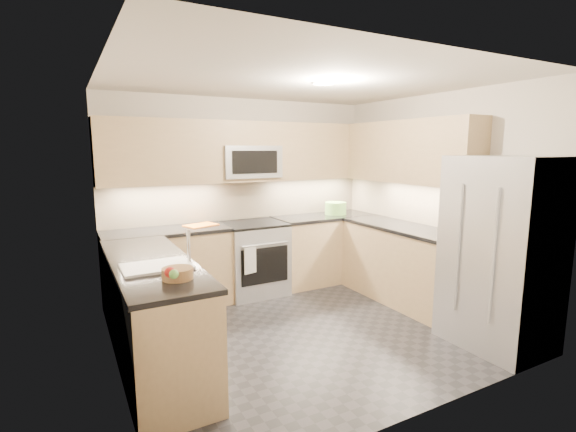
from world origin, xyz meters
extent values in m
cube|color=black|center=(0.00, 0.00, 0.00)|extent=(3.60, 3.20, 0.00)
cube|color=beige|center=(0.00, 0.00, 2.50)|extent=(3.60, 3.20, 0.02)
cube|color=#BCB3A4|center=(0.00, 1.60, 1.25)|extent=(3.60, 0.02, 2.50)
cube|color=#BCB3A4|center=(0.00, -1.60, 1.25)|extent=(3.60, 0.02, 2.50)
cube|color=#BCB3A4|center=(-1.80, 0.00, 1.25)|extent=(0.02, 3.20, 2.50)
cube|color=#BCB3A4|center=(1.80, 0.00, 1.25)|extent=(0.02, 3.20, 2.50)
cube|color=tan|center=(-1.09, 1.30, 0.45)|extent=(1.42, 0.60, 0.90)
cube|color=tan|center=(1.09, 1.30, 0.45)|extent=(1.42, 0.60, 0.90)
cube|color=tan|center=(1.50, 0.15, 0.45)|extent=(0.60, 1.70, 0.90)
cube|color=tan|center=(-1.50, 0.00, 0.45)|extent=(0.60, 2.00, 0.90)
cube|color=black|center=(-1.09, 1.30, 0.92)|extent=(1.42, 0.63, 0.04)
cube|color=black|center=(1.09, 1.30, 0.92)|extent=(1.42, 0.63, 0.04)
cube|color=black|center=(1.50, 0.15, 0.92)|extent=(0.63, 1.70, 0.04)
cube|color=black|center=(-1.50, 0.00, 0.92)|extent=(0.63, 2.00, 0.04)
cube|color=tan|center=(0.00, 1.43, 1.83)|extent=(3.60, 0.35, 0.75)
cube|color=tan|center=(1.62, 0.28, 1.83)|extent=(0.35, 1.95, 0.75)
cube|color=tan|center=(0.00, 1.60, 1.20)|extent=(3.60, 0.01, 0.51)
cube|color=tan|center=(1.80, 0.45, 1.20)|extent=(0.01, 2.30, 0.51)
cube|color=#A8AAB0|center=(0.00, 1.28, 0.46)|extent=(0.76, 0.65, 0.91)
cube|color=black|center=(0.00, 1.28, 0.92)|extent=(0.76, 0.65, 0.03)
cube|color=black|center=(0.00, 0.95, 0.45)|extent=(0.62, 0.02, 0.45)
cylinder|color=#B2B5BA|center=(0.00, 0.93, 0.72)|extent=(0.60, 0.02, 0.02)
cube|color=#9A9DA2|center=(0.00, 1.40, 1.70)|extent=(0.76, 0.40, 0.40)
cube|color=black|center=(0.00, 1.20, 1.70)|extent=(0.60, 0.01, 0.28)
cube|color=#ABACB3|center=(1.45, -1.15, 0.90)|extent=(0.70, 0.90, 1.80)
cylinder|color=#B2B5BA|center=(1.08, -1.33, 0.95)|extent=(0.02, 0.02, 1.20)
cylinder|color=#B2B5BA|center=(1.08, -0.97, 0.95)|extent=(0.02, 0.02, 1.20)
cube|color=white|center=(-1.50, -0.25, 0.88)|extent=(0.52, 0.38, 0.16)
cylinder|color=silver|center=(-1.24, -0.25, 1.08)|extent=(0.03, 0.03, 0.28)
cylinder|color=#66A546|center=(1.29, 1.31, 1.03)|extent=(0.37, 0.37, 0.17)
cube|color=orange|center=(-0.66, 1.35, 0.95)|extent=(0.43, 0.36, 0.01)
cylinder|color=#A2794C|center=(-1.42, -0.61, 0.98)|extent=(0.23, 0.23, 0.08)
sphere|color=#AC1A13|center=(-1.52, -0.81, 1.05)|extent=(0.07, 0.07, 0.07)
sphere|color=#5CA345|center=(-1.51, -0.87, 1.05)|extent=(0.06, 0.06, 0.06)
cube|color=silver|center=(-0.21, 0.91, 0.55)|extent=(0.17, 0.05, 0.32)
camera|label=1|loc=(-2.10, -3.53, 1.87)|focal=26.00mm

